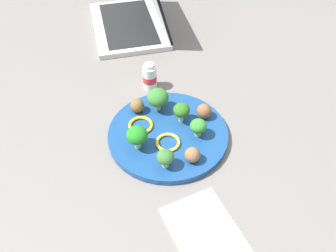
{
  "coord_description": "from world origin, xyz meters",
  "views": [
    {
      "loc": [
        0.53,
        -0.24,
        0.64
      ],
      "look_at": [
        0.0,
        0.0,
        0.04
      ],
      "focal_mm": 39.32,
      "sensor_mm": 36.0,
      "label": 1
    }
  ],
  "objects_px": {
    "laptop": "(135,16)",
    "meatball_center": "(137,106)",
    "broccoli_floret_front_left": "(137,135)",
    "meatball_back_right": "(204,111)",
    "broccoli_floret_mid_right": "(158,98)",
    "yogurt_bottle": "(150,77)",
    "knife": "(200,238)",
    "pepper_ring_mid_right": "(141,125)",
    "broccoli_floret_back_right": "(198,126)",
    "plate": "(168,134)",
    "pepper_ring_back_left": "(168,142)",
    "napkin": "(206,233)",
    "fork": "(217,231)",
    "meatball_front_right": "(192,155)",
    "broccoli_floret_center": "(182,111)",
    "broccoli_floret_back_left": "(165,157)"
  },
  "relations": [
    {
      "from": "laptop",
      "to": "meatball_center",
      "type": "bearing_deg",
      "value": -20.27
    },
    {
      "from": "broccoli_floret_front_left",
      "to": "meatball_back_right",
      "type": "relative_size",
      "value": 1.58
    },
    {
      "from": "laptop",
      "to": "meatball_back_right",
      "type": "bearing_deg",
      "value": -0.76
    },
    {
      "from": "broccoli_floret_mid_right",
      "to": "yogurt_bottle",
      "type": "bearing_deg",
      "value": 168.4
    },
    {
      "from": "meatball_back_right",
      "to": "yogurt_bottle",
      "type": "bearing_deg",
      "value": -158.78
    },
    {
      "from": "meatball_center",
      "to": "knife",
      "type": "xyz_separation_m",
      "value": [
        0.36,
        -0.02,
        -0.03
      ]
    },
    {
      "from": "pepper_ring_mid_right",
      "to": "broccoli_floret_back_right",
      "type": "bearing_deg",
      "value": 54.02
    },
    {
      "from": "plate",
      "to": "pepper_ring_back_left",
      "type": "xyz_separation_m",
      "value": [
        0.03,
        -0.01,
        0.01
      ]
    },
    {
      "from": "pepper_ring_back_left",
      "to": "laptop",
      "type": "height_order",
      "value": "laptop"
    },
    {
      "from": "broccoli_floret_front_left",
      "to": "meatball_back_right",
      "type": "height_order",
      "value": "broccoli_floret_front_left"
    },
    {
      "from": "broccoli_floret_mid_right",
      "to": "napkin",
      "type": "height_order",
      "value": "broccoli_floret_mid_right"
    },
    {
      "from": "broccoli_floret_mid_right",
      "to": "broccoli_floret_front_left",
      "type": "distance_m",
      "value": 0.13
    },
    {
      "from": "pepper_ring_mid_right",
      "to": "yogurt_bottle",
      "type": "distance_m",
      "value": 0.17
    },
    {
      "from": "broccoli_floret_front_left",
      "to": "knife",
      "type": "distance_m",
      "value": 0.26
    },
    {
      "from": "knife",
      "to": "laptop",
      "type": "relative_size",
      "value": 0.41
    },
    {
      "from": "laptop",
      "to": "fork",
      "type": "bearing_deg",
      "value": -9.45
    },
    {
      "from": "fork",
      "to": "broccoli_floret_front_left",
      "type": "bearing_deg",
      "value": -166.38
    },
    {
      "from": "broccoli_floret_mid_right",
      "to": "meatball_front_right",
      "type": "relative_size",
      "value": 1.7
    },
    {
      "from": "plate",
      "to": "yogurt_bottle",
      "type": "distance_m",
      "value": 0.19
    },
    {
      "from": "pepper_ring_back_left",
      "to": "fork",
      "type": "distance_m",
      "value": 0.23
    },
    {
      "from": "broccoli_floret_center",
      "to": "laptop",
      "type": "xyz_separation_m",
      "value": [
        -0.47,
        0.06,
        -0.01
      ]
    },
    {
      "from": "meatball_center",
      "to": "napkin",
      "type": "height_order",
      "value": "meatball_center"
    },
    {
      "from": "meatball_center",
      "to": "meatball_front_right",
      "type": "bearing_deg",
      "value": 15.02
    },
    {
      "from": "broccoli_floret_front_left",
      "to": "meatball_back_right",
      "type": "bearing_deg",
      "value": 97.55
    },
    {
      "from": "broccoli_floret_center",
      "to": "knife",
      "type": "bearing_deg",
      "value": -19.29
    },
    {
      "from": "plate",
      "to": "laptop",
      "type": "height_order",
      "value": "laptop"
    },
    {
      "from": "broccoli_floret_back_right",
      "to": "broccoli_floret_back_left",
      "type": "bearing_deg",
      "value": -64.08
    },
    {
      "from": "knife",
      "to": "laptop",
      "type": "bearing_deg",
      "value": 167.89
    },
    {
      "from": "meatball_center",
      "to": "fork",
      "type": "relative_size",
      "value": 0.29
    },
    {
      "from": "meatball_center",
      "to": "fork",
      "type": "height_order",
      "value": "meatball_center"
    },
    {
      "from": "broccoli_floret_back_left",
      "to": "meatball_back_right",
      "type": "xyz_separation_m",
      "value": [
        -0.1,
        0.15,
        -0.01
      ]
    },
    {
      "from": "pepper_ring_back_left",
      "to": "knife",
      "type": "relative_size",
      "value": 0.39
    },
    {
      "from": "broccoli_floret_mid_right",
      "to": "broccoli_floret_back_left",
      "type": "relative_size",
      "value": 1.32
    },
    {
      "from": "meatball_center",
      "to": "pepper_ring_mid_right",
      "type": "relative_size",
      "value": 0.59
    },
    {
      "from": "fork",
      "to": "meatball_back_right",
      "type": "bearing_deg",
      "value": 156.59
    },
    {
      "from": "meatball_back_right",
      "to": "knife",
      "type": "relative_size",
      "value": 0.25
    },
    {
      "from": "broccoli_floret_front_left",
      "to": "laptop",
      "type": "distance_m",
      "value": 0.53
    },
    {
      "from": "broccoli_floret_back_right",
      "to": "meatball_front_right",
      "type": "bearing_deg",
      "value": -36.91
    },
    {
      "from": "yogurt_bottle",
      "to": "napkin",
      "type": "bearing_deg",
      "value": -8.84
    },
    {
      "from": "broccoli_floret_back_left",
      "to": "pepper_ring_back_left",
      "type": "bearing_deg",
      "value": 150.58
    },
    {
      "from": "broccoli_floret_mid_right",
      "to": "broccoli_floret_center",
      "type": "relative_size",
      "value": 1.17
    },
    {
      "from": "meatball_front_right",
      "to": "pepper_ring_mid_right",
      "type": "height_order",
      "value": "meatball_front_right"
    },
    {
      "from": "meatball_center",
      "to": "pepper_ring_back_left",
      "type": "bearing_deg",
      "value": 10.52
    },
    {
      "from": "broccoli_floret_back_left",
      "to": "knife",
      "type": "height_order",
      "value": "broccoli_floret_back_left"
    },
    {
      "from": "plate",
      "to": "laptop",
      "type": "relative_size",
      "value": 0.78
    },
    {
      "from": "pepper_ring_back_left",
      "to": "fork",
      "type": "xyz_separation_m",
      "value": [
        0.23,
        -0.0,
        -0.01
      ]
    },
    {
      "from": "fork",
      "to": "laptop",
      "type": "height_order",
      "value": "laptop"
    },
    {
      "from": "fork",
      "to": "yogurt_bottle",
      "type": "xyz_separation_m",
      "value": [
        -0.45,
        0.05,
        0.03
      ]
    },
    {
      "from": "pepper_ring_back_left",
      "to": "pepper_ring_mid_right",
      "type": "height_order",
      "value": "same"
    },
    {
      "from": "plate",
      "to": "broccoli_floret_center",
      "type": "bearing_deg",
      "value": 115.8
    }
  ]
}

